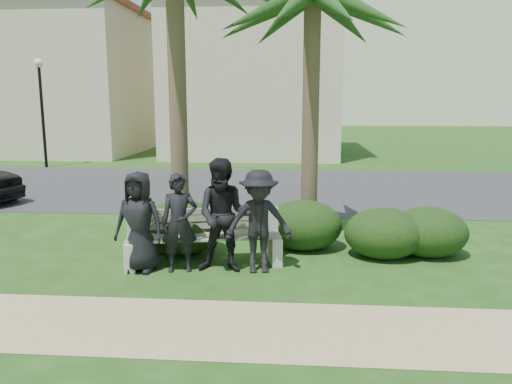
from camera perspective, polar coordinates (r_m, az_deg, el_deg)
ground at (r=7.91m, az=-3.45°, el=-9.51°), size 160.00×160.00×0.00m
footpath at (r=6.27m, az=-5.77°, el=-15.12°), size 30.00×1.60×0.01m
asphalt_street at (r=15.63m, az=0.56°, el=0.55°), size 160.00×8.00×0.01m
stucco_bldg_left at (r=28.53m, az=-23.26°, el=11.62°), size 10.40×8.40×7.30m
stucco_bldg_right at (r=25.46m, az=-0.16°, el=12.69°), size 8.40×8.40×7.30m
hotel_tower at (r=64.58m, az=16.97°, el=19.63°), size 26.00×18.00×37.30m
street_lamp at (r=21.81m, az=-23.37°, el=10.30°), size 0.36×0.36×4.29m
park_bench at (r=8.33m, az=-5.90°, el=-5.60°), size 2.64×1.06×0.89m
man_a at (r=8.10m, az=-13.21°, el=-3.32°), size 0.84×0.59×1.61m
man_b at (r=7.98m, az=-8.75°, el=-3.51°), size 0.64×0.49×1.58m
man_c at (r=7.87m, az=-3.68°, el=-2.71°), size 0.91×0.72×1.82m
man_d at (r=7.84m, az=0.33°, el=-3.39°), size 1.14×0.77×1.65m
hedge_b at (r=9.02m, az=-8.63°, el=-3.83°), size 1.50×1.24×0.98m
hedge_c at (r=9.10m, az=-9.99°, el=-5.07°), size 0.87×0.72×0.57m
hedge_d at (r=9.21m, az=5.42°, el=-3.61°), size 1.42×1.18×0.93m
hedge_e at (r=8.96m, az=14.40°, el=-4.43°), size 1.37×1.13×0.89m
hedge_f at (r=9.27m, az=19.10°, el=-4.19°), size 1.36×1.13×0.89m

